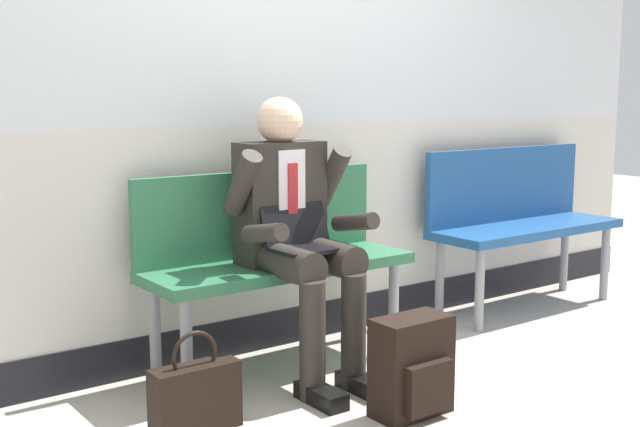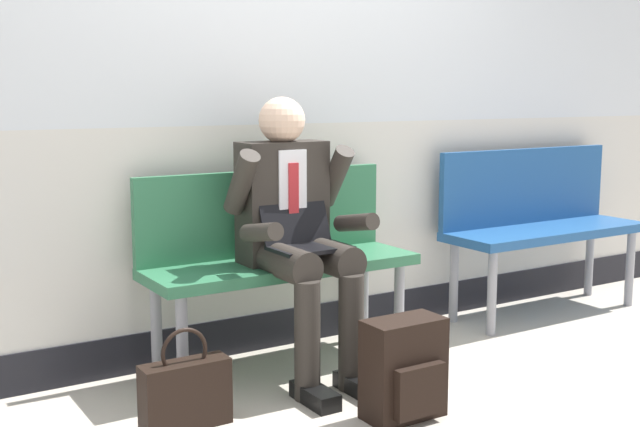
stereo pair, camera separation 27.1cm
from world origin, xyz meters
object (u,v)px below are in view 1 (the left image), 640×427
at_px(handbag, 195,396).
at_px(person_seated, 296,229).
at_px(bench_with_person, 272,250).
at_px(backpack, 413,368).
at_px(bench_empty, 518,213).

bearing_deg(handbag, person_seated, 22.25).
xyz_separation_m(person_seated, handbag, (-0.65, -0.27, -0.54)).
xyz_separation_m(bench_with_person, handbag, (-0.65, -0.47, -0.41)).
bearing_deg(backpack, bench_with_person, 97.96).
height_order(bench_with_person, backpack, bench_with_person).
xyz_separation_m(person_seated, backpack, (0.12, -0.64, -0.48)).
relative_size(bench_empty, handbag, 3.26).
distance_m(person_seated, handbag, 0.89).
height_order(person_seated, backpack, person_seated).
relative_size(bench_empty, person_seated, 1.03).
xyz_separation_m(bench_empty, person_seated, (-1.74, -0.20, 0.11)).
bearing_deg(bench_with_person, bench_empty, 0.13).
distance_m(person_seated, backpack, 0.81).
distance_m(bench_empty, backpack, 1.87).
bearing_deg(backpack, person_seated, 100.39).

